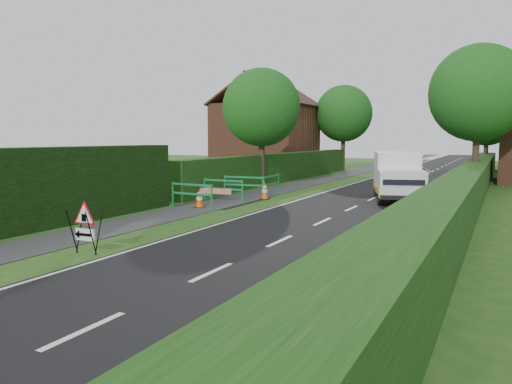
% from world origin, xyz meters
% --- Properties ---
extents(ground, '(120.00, 120.00, 0.00)m').
position_xyz_m(ground, '(0.00, 0.00, 0.00)').
color(ground, '#1B4B15').
rests_on(ground, ground).
extents(road_surface, '(6.00, 90.00, 0.02)m').
position_xyz_m(road_surface, '(2.50, 35.00, 0.00)').
color(road_surface, black).
rests_on(road_surface, ground).
extents(footpath, '(2.00, 90.00, 0.02)m').
position_xyz_m(footpath, '(-3.00, 35.00, 0.01)').
color(footpath, '#2D2D30').
rests_on(footpath, ground).
extents(hedge_west_far, '(1.00, 24.00, 1.80)m').
position_xyz_m(hedge_west_far, '(-5.00, 22.00, 0.00)').
color(hedge_west_far, '#14380F').
rests_on(hedge_west_far, ground).
extents(hedge_east, '(1.20, 50.00, 1.50)m').
position_xyz_m(hedge_east, '(6.50, 16.00, 0.00)').
color(hedge_east, '#14380F').
rests_on(hedge_east, ground).
extents(house_west, '(7.50, 7.40, 7.88)m').
position_xyz_m(house_west, '(-10.00, 30.00, 2.90)').
color(house_west, brown).
rests_on(house_west, ground).
extents(tree_nw, '(4.40, 4.40, 6.70)m').
position_xyz_m(tree_nw, '(-4.60, 18.00, 4.48)').
color(tree_nw, '#2D2116').
rests_on(tree_nw, ground).
extents(tree_ne, '(5.20, 5.20, 7.79)m').
position_xyz_m(tree_ne, '(6.40, 22.00, 5.17)').
color(tree_ne, '#2D2116').
rests_on(tree_ne, ground).
extents(tree_fw, '(4.80, 4.80, 7.24)m').
position_xyz_m(tree_fw, '(-4.60, 34.00, 4.83)').
color(tree_fw, '#2D2116').
rests_on(tree_fw, ground).
extents(tree_fe, '(4.20, 4.20, 6.33)m').
position_xyz_m(tree_fe, '(6.40, 38.00, 4.22)').
color(tree_fe, '#2D2116').
rests_on(tree_fe, ground).
extents(triangle_sign, '(0.77, 0.77, 1.09)m').
position_xyz_m(triangle_sign, '(-1.11, 1.06, 0.76)').
color(triangle_sign, black).
rests_on(triangle_sign, ground).
extents(works_van, '(3.04, 5.00, 2.14)m').
position_xyz_m(works_van, '(3.62, 14.83, 1.14)').
color(works_van, silver).
rests_on(works_van, ground).
extents(traffic_cone_0, '(0.38, 0.38, 0.79)m').
position_xyz_m(traffic_cone_0, '(5.08, 11.89, 0.39)').
color(traffic_cone_0, black).
rests_on(traffic_cone_0, ground).
extents(traffic_cone_1, '(0.38, 0.38, 0.79)m').
position_xyz_m(traffic_cone_1, '(4.92, 13.80, 0.39)').
color(traffic_cone_1, black).
rests_on(traffic_cone_1, ground).
extents(traffic_cone_2, '(0.38, 0.38, 0.79)m').
position_xyz_m(traffic_cone_2, '(5.06, 16.28, 0.39)').
color(traffic_cone_2, black).
rests_on(traffic_cone_2, ground).
extents(traffic_cone_3, '(0.38, 0.38, 0.79)m').
position_xyz_m(traffic_cone_3, '(-3.04, 9.10, 0.39)').
color(traffic_cone_3, black).
rests_on(traffic_cone_3, ground).
extents(traffic_cone_4, '(0.38, 0.38, 0.79)m').
position_xyz_m(traffic_cone_4, '(-1.88, 12.73, 0.39)').
color(traffic_cone_4, black).
rests_on(traffic_cone_4, ground).
extents(ped_barrier_0, '(2.08, 0.54, 1.00)m').
position_xyz_m(ped_barrier_0, '(-3.36, 9.02, 0.63)').
color(ped_barrier_0, '#177F42').
rests_on(ped_barrier_0, ground).
extents(ped_barrier_1, '(2.08, 0.48, 1.00)m').
position_xyz_m(ped_barrier_1, '(-3.22, 11.28, 0.63)').
color(ped_barrier_1, '#177F42').
rests_on(ped_barrier_1, ground).
extents(ped_barrier_2, '(2.08, 0.51, 1.00)m').
position_xyz_m(ped_barrier_2, '(-3.27, 13.31, 0.63)').
color(ped_barrier_2, '#177F42').
rests_on(ped_barrier_2, ground).
extents(ped_barrier_3, '(0.49, 2.08, 1.00)m').
position_xyz_m(ped_barrier_3, '(-2.33, 14.45, 0.63)').
color(ped_barrier_3, '#177F42').
rests_on(ped_barrier_3, ground).
extents(redwhite_plank, '(1.50, 0.18, 0.25)m').
position_xyz_m(redwhite_plank, '(-3.50, 11.11, 0.00)').
color(redwhite_plank, red).
rests_on(redwhite_plank, ground).
extents(hatchback_car, '(1.87, 3.33, 1.07)m').
position_xyz_m(hatchback_car, '(2.79, 24.74, 0.54)').
color(hatchback_car, white).
rests_on(hatchback_car, ground).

